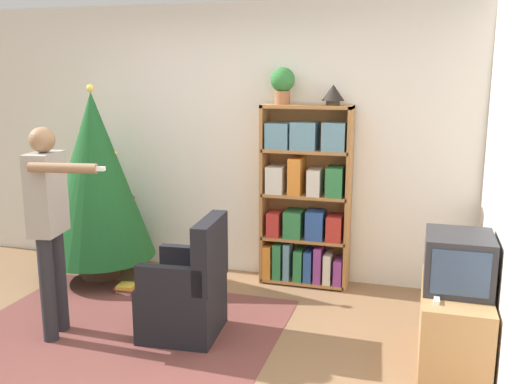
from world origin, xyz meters
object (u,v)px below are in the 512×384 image
(bookshelf, at_px, (305,201))
(christmas_tree, at_px, (95,176))
(potted_plant, at_px, (283,83))
(armchair, at_px, (187,294))
(television, at_px, (458,262))
(table_lamp, at_px, (333,94))
(standing_person, at_px, (49,216))

(bookshelf, height_order, christmas_tree, christmas_tree)
(potted_plant, bearing_deg, armchair, -107.40)
(christmas_tree, distance_m, armchair, 1.73)
(potted_plant, bearing_deg, bookshelf, -1.60)
(television, relative_size, table_lamp, 2.42)
(bookshelf, distance_m, standing_person, 2.25)
(television, height_order, potted_plant, potted_plant)
(armchair, xyz_separation_m, standing_person, (-0.95, -0.30, 0.62))
(christmas_tree, relative_size, standing_person, 1.17)
(bookshelf, relative_size, table_lamp, 8.39)
(christmas_tree, xyz_separation_m, table_lamp, (2.17, 0.39, 0.78))
(standing_person, bearing_deg, television, 89.96)
(television, bearing_deg, christmas_tree, 166.60)
(television, distance_m, potted_plant, 2.23)
(television, height_order, standing_person, standing_person)
(armchair, bearing_deg, christmas_tree, -129.18)
(bookshelf, relative_size, potted_plant, 5.10)
(television, xyz_separation_m, potted_plant, (-1.51, 1.16, 1.15))
(christmas_tree, bearing_deg, table_lamp, 10.23)
(potted_plant, bearing_deg, standing_person, -130.31)
(christmas_tree, bearing_deg, bookshelf, 11.24)
(bookshelf, distance_m, potted_plant, 1.09)
(standing_person, relative_size, table_lamp, 7.94)
(armchair, bearing_deg, table_lamp, 142.09)
(television, height_order, table_lamp, table_lamp)
(television, bearing_deg, standing_person, -171.34)
(potted_plant, bearing_deg, table_lamp, -0.00)
(bookshelf, xyz_separation_m, standing_person, (-1.58, -1.59, 0.13))
(table_lamp, bearing_deg, bookshelf, -178.45)
(christmas_tree, bearing_deg, standing_person, -73.42)
(standing_person, bearing_deg, potted_plant, 130.99)
(standing_person, bearing_deg, bookshelf, 126.49)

